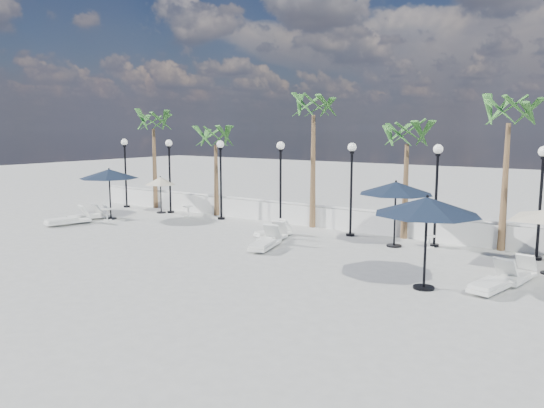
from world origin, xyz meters
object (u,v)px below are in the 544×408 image
Objects in this scene: lounger_2 at (85,216)px; lounger_4 at (265,243)px; lounger_5 at (273,232)px; parasol_cream_small at (160,181)px; lounger_0 at (68,219)px; lounger_3 at (272,237)px; parasol_navy_right at (427,206)px; lounger_6 at (493,282)px; lounger_7 at (518,275)px; parasol_navy_left at (109,174)px; lounger_1 at (94,215)px; parasol_navy_mid at (396,188)px.

lounger_2 is 0.88× the size of lounger_4.
parasol_cream_small is (-8.40, 1.70, 1.46)m from lounger_5.
parasol_cream_small is at bearing -168.07° from lounger_5.
lounger_0 is 1.14× the size of lounger_3.
parasol_navy_right is (6.45, -1.40, 2.06)m from lounger_4.
lounger_7 is (0.38, 1.28, -0.02)m from lounger_6.
parasol_navy_right is at bearing -17.86° from parasol_cream_small.
lounger_6 is at bearing -4.70° from parasol_navy_left.
lounger_4 reaches higher than lounger_6.
lounger_4 is 0.70× the size of parasol_navy_right.
lounger_6 is at bearing 7.86° from lounger_5.
parasol_navy_right is at bearing 16.63° from lounger_1.
lounger_0 is 0.76× the size of parasol_navy_mid.
lounger_1 is 9.72m from lounger_5.
parasol_navy_mid is at bearing 9.04° from parasol_navy_left.
parasol_navy_left is (-18.51, 0.21, 1.99)m from lounger_7.
lounger_4 is (0.47, -1.12, 0.02)m from lounger_3.
lounger_0 is at bearing -137.44° from lounger_5.
parasol_navy_left reaches higher than lounger_7.
parasol_navy_left reaches higher than lounger_5.
lounger_3 reaches higher than lounger_7.
parasol_navy_right is at bearing -123.94° from lounger_7.
lounger_1 is at bearing -138.40° from parasol_navy_left.
parasol_navy_left is (0.72, 0.98, 1.99)m from lounger_2.
parasol_navy_mid reaches higher than lounger_5.
lounger_3 is 0.66× the size of parasol_navy_left.
lounger_5 is (-0.58, 0.90, -0.02)m from lounger_3.
lounger_0 is at bearing -166.17° from lounger_6.
parasol_navy_left reaches higher than lounger_0.
lounger_5 is 9.46m from lounger_6.
parasol_navy_mid reaches higher than lounger_7.
lounger_5 is at bearing 176.14° from lounger_6.
lounger_0 is 10.14m from lounger_3.
parasol_navy_right is at bearing -139.74° from lounger_6.
parasol_navy_mid is at bearing 36.94° from lounger_5.
lounger_7 is 0.92× the size of parasol_cream_small.
lounger_4 is 0.72× the size of parasol_navy_left.
lounger_6 is at bearing -40.17° from parasol_navy_mid.
lounger_2 is 10.78m from lounger_4.
lounger_1 is at bearing -147.34° from lounger_5.
lounger_0 is 5.20m from parasol_cream_small.
parasol_navy_mid is at bearing 151.51° from lounger_6.
lounger_4 is at bearing -21.49° from parasol_cream_small.
lounger_2 is 1.00× the size of lounger_7.
lounger_7 is at bearing -0.65° from parasol_navy_left.
lounger_3 is 0.93× the size of lounger_6.
parasol_navy_right is at bearing -59.02° from parasol_navy_mid.
lounger_1 is 10.66m from lounger_4.
lounger_4 is 1.21× the size of lounger_5.
lounger_2 is 0.63× the size of parasol_navy_left.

